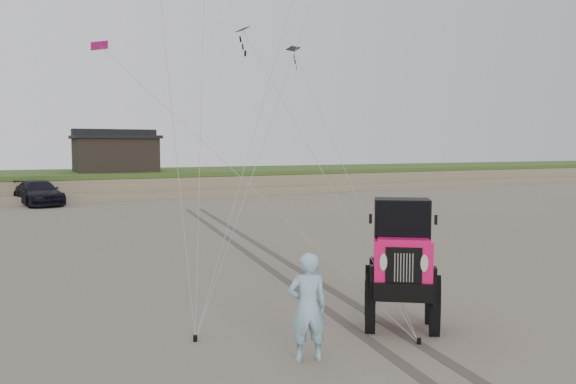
{
  "coord_description": "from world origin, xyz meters",
  "views": [
    {
      "loc": [
        -5.64,
        -9.09,
        3.69
      ],
      "look_at": [
        0.4,
        3.0,
        2.6
      ],
      "focal_mm": 35.0,
      "sensor_mm": 36.0,
      "label": 1
    }
  ],
  "objects_px": {
    "cabin": "(115,152)",
    "man": "(308,307)",
    "jeep": "(401,278)",
    "truck_c": "(39,193)"
  },
  "relations": [
    {
      "from": "cabin",
      "to": "man",
      "type": "xyz_separation_m",
      "value": [
        -3.11,
        -37.79,
        -2.29
      ]
    },
    {
      "from": "jeep",
      "to": "cabin",
      "type": "bearing_deg",
      "value": 123.34
    },
    {
      "from": "truck_c",
      "to": "jeep",
      "type": "xyz_separation_m",
      "value": [
        5.34,
        -29.92,
        0.28
      ]
    },
    {
      "from": "truck_c",
      "to": "jeep",
      "type": "distance_m",
      "value": 30.4
    },
    {
      "from": "jeep",
      "to": "truck_c",
      "type": "bearing_deg",
      "value": 134.43
    },
    {
      "from": "jeep",
      "to": "man",
      "type": "height_order",
      "value": "jeep"
    },
    {
      "from": "truck_c",
      "to": "jeep",
      "type": "height_order",
      "value": "jeep"
    },
    {
      "from": "cabin",
      "to": "truck_c",
      "type": "height_order",
      "value": "cabin"
    },
    {
      "from": "man",
      "to": "cabin",
      "type": "bearing_deg",
      "value": -78.35
    },
    {
      "from": "truck_c",
      "to": "cabin",
      "type": "bearing_deg",
      "value": 39.12
    }
  ]
}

